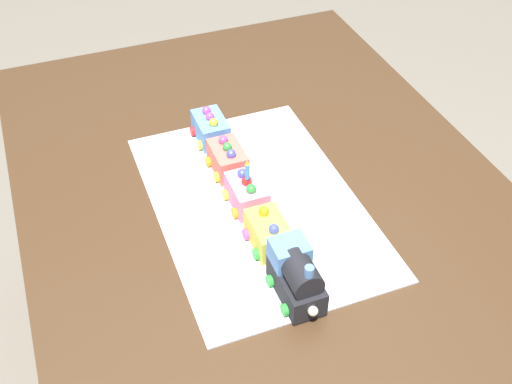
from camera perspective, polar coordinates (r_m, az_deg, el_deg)
name	(u,v)px	position (r m, az deg, el deg)	size (l,w,h in m)	color
ground_plane	(263,382)	(1.91, 0.60, -16.60)	(8.00, 8.00, 0.00)	gray
dining_table	(265,226)	(1.41, 0.78, -3.07)	(1.40, 1.00, 0.74)	#4C331E
cake_board	(256,204)	(1.30, 0.00, -1.05)	(0.60, 0.40, 0.00)	silver
cake_locomotive	(296,275)	(1.11, 3.64, -7.45)	(0.14, 0.08, 0.12)	#232328
cake_car_tanker_lemon	(269,233)	(1.20, 1.13, -3.67)	(0.10, 0.08, 0.07)	#F4E04C
cake_car_hopper_bubblegum	(247,193)	(1.28, -0.83, -0.12)	(0.10, 0.08, 0.07)	pink
cake_car_flatbed_coral	(228,159)	(1.37, -2.56, 2.98)	(0.10, 0.08, 0.07)	#F27260
cake_car_gondola_sky_blue	(211,128)	(1.46, -4.08, 5.70)	(0.10, 0.08, 0.07)	#669EEA
birthday_candle	(247,170)	(1.23, -0.79, 2.01)	(0.01, 0.01, 0.05)	#4CA5E5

